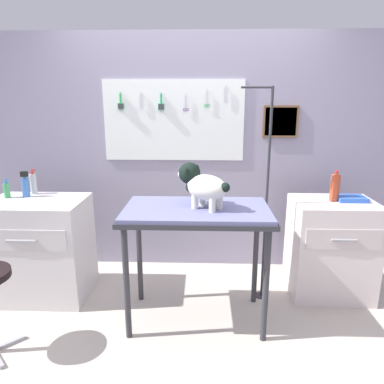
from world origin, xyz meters
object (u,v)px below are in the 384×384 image
object	(u,v)px
grooming_table	(197,220)
dog	(202,185)
grooming_arm	(265,206)
soda_bottle	(335,187)
counter_left	(41,248)
cabinet_right	(330,248)
pump_bottle_white	(25,186)

from	to	relation	value
grooming_table	dog	world-z (taller)	dog
grooming_arm	soda_bottle	bearing A→B (deg)	10.80
soda_bottle	dog	bearing A→B (deg)	-158.51
grooming_arm	counter_left	world-z (taller)	grooming_arm
grooming_table	counter_left	world-z (taller)	grooming_table
dog	grooming_table	bearing A→B (deg)	-172.36
cabinet_right	soda_bottle	distance (m)	0.55
counter_left	pump_bottle_white	size ratio (longest dim) A/B	3.88
cabinet_right	soda_bottle	bearing A→B (deg)	103.73
grooming_table	soda_bottle	world-z (taller)	soda_bottle
cabinet_right	pump_bottle_white	xyz separation A→B (m)	(-2.65, 0.00, 0.54)
counter_left	cabinet_right	world-z (taller)	counter_left
cabinet_right	soda_bottle	world-z (taller)	soda_bottle
dog	pump_bottle_white	distance (m)	1.58
counter_left	pump_bottle_white	bearing A→B (deg)	138.22
dog	cabinet_right	bearing A→B (deg)	20.34
dog	counter_left	bearing A→B (deg)	167.52
grooming_arm	counter_left	distance (m)	1.96
cabinet_right	pump_bottle_white	bearing A→B (deg)	179.91
grooming_arm	dog	world-z (taller)	grooming_arm
dog	cabinet_right	distance (m)	1.37
cabinet_right	grooming_arm	bearing A→B (deg)	-171.48
soda_bottle	grooming_table	bearing A→B (deg)	-158.90
pump_bottle_white	grooming_table	bearing A→B (deg)	-16.00
pump_bottle_white	soda_bottle	xyz separation A→B (m)	(2.64, 0.02, 0.01)
dog	soda_bottle	distance (m)	1.21
counter_left	grooming_arm	bearing A→B (deg)	0.55
counter_left	soda_bottle	size ratio (longest dim) A/B	3.36
grooming_table	grooming_arm	world-z (taller)	grooming_arm
dog	pump_bottle_white	size ratio (longest dim) A/B	1.88
grooming_table	dog	distance (m)	0.27
soda_bottle	pump_bottle_white	bearing A→B (deg)	-179.58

